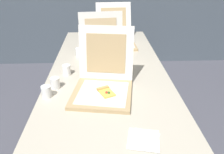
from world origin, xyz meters
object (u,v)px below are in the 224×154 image
Objects in this scene: table at (108,80)px; pizza_box_middle at (104,57)px; cup_white_mid at (67,70)px; cup_white_near_left at (46,92)px; cup_white_far at (79,52)px; napkin_pile at (144,139)px; cup_white_near_center at (55,83)px; pizza_box_front at (103,84)px; pizza_box_back at (116,39)px.

pizza_box_middle is (-0.03, 0.19, 0.10)m from table.
cup_white_mid is (-0.30, 0.01, 0.08)m from table.
cup_white_far is at bearing 77.85° from cup_white_near_left.
napkin_pile is (0.52, -0.40, -0.03)m from cup_white_near_left.
pizza_box_middle is at bearing 98.74° from table.
pizza_box_middle is 6.01× the size of cup_white_near_center.
cup_white_near_center is (-0.31, 0.06, -0.02)m from pizza_box_front.
pizza_box_back is at bearing 92.16° from napkin_pile.
cup_white_mid is (-0.27, -0.18, -0.02)m from pizza_box_middle.
pizza_box_middle is at bearing 34.42° from cup_white_mid.
cup_white_near_left reaches higher than table.
pizza_box_middle is 2.56× the size of napkin_pile.
pizza_box_front is 6.31× the size of cup_white_near_center.
napkin_pile is at bearing -37.07° from cup_white_near_left.
pizza_box_middle is at bearing 101.14° from napkin_pile.
pizza_box_middle is 0.50m from cup_white_near_center.
cup_white_near_center is (-0.35, -0.19, 0.08)m from table.
cup_white_far is at bearing 80.36° from cup_white_mid.
cup_white_far is at bearing 123.85° from table.
cup_white_near_center is 0.11m from cup_white_near_left.
pizza_box_back reaches higher than napkin_pile.
pizza_box_middle is 0.60m from cup_white_near_left.
cup_white_far is (-0.20, 0.61, -0.02)m from pizza_box_front.
pizza_box_middle is 6.01× the size of cup_white_mid.
napkin_pile is at bearing -45.69° from cup_white_near_center.
pizza_box_back is at bearing 90.46° from pizza_box_front.
pizza_box_front is at bearing 112.66° from napkin_pile.
pizza_box_back is 6.75× the size of cup_white_near_center.
table is 0.69m from pizza_box_back.
pizza_box_front is 1.05× the size of pizza_box_middle.
cup_white_near_center reaches higher than table.
pizza_box_back is at bearing 43.86° from cup_white_far.
cup_white_near_center and cup_white_near_left have the same top height.
pizza_box_back reaches higher than cup_white_near_left.
cup_white_mid is at bearing -152.45° from pizza_box_middle.
pizza_box_back is 6.75× the size of cup_white_far.
cup_white_mid and cup_white_far have the same top height.
pizza_box_back is at bearing 68.93° from pizza_box_middle.
cup_white_near_left is at bearing -107.16° from cup_white_near_center.
pizza_box_back is 1.08m from cup_white_near_left.
cup_white_near_left reaches higher than napkin_pile.
cup_white_far is (-0.24, 0.36, 0.08)m from table.
table is 12.76× the size of napkin_pile.
cup_white_near_center is at bearing -136.73° from pizza_box_middle.
pizza_box_front is 0.64m from cup_white_far.
cup_white_near_center is 1.00× the size of cup_white_near_left.
cup_white_far is at bearing 110.13° from napkin_pile.
cup_white_far is (0.14, 0.65, 0.00)m from cup_white_near_left.
pizza_box_back is at bearing 82.19° from table.
napkin_pile is (0.38, -1.05, -0.03)m from cup_white_far.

